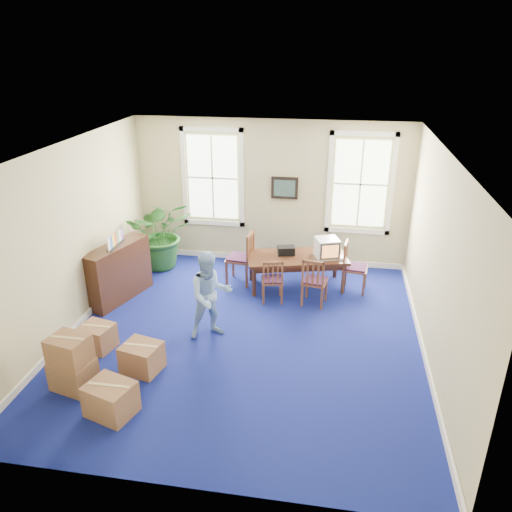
% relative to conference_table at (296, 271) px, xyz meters
% --- Properties ---
extents(floor, '(6.50, 6.50, 0.00)m').
position_rel_conference_table_xyz_m(floor, '(-0.70, -2.02, -0.34)').
color(floor, navy).
rests_on(floor, ground).
extents(ceiling, '(6.50, 6.50, 0.00)m').
position_rel_conference_table_xyz_m(ceiling, '(-0.70, -2.02, 2.86)').
color(ceiling, white).
rests_on(ceiling, ground).
extents(wall_back, '(6.50, 0.00, 6.50)m').
position_rel_conference_table_xyz_m(wall_back, '(-0.70, 1.23, 1.26)').
color(wall_back, tan).
rests_on(wall_back, ground).
extents(wall_front, '(6.50, 0.00, 6.50)m').
position_rel_conference_table_xyz_m(wall_front, '(-0.70, -5.27, 1.26)').
color(wall_front, tan).
rests_on(wall_front, ground).
extents(wall_left, '(0.00, 6.50, 6.50)m').
position_rel_conference_table_xyz_m(wall_left, '(-3.70, -2.02, 1.26)').
color(wall_left, tan).
rests_on(wall_left, ground).
extents(wall_right, '(0.00, 6.50, 6.50)m').
position_rel_conference_table_xyz_m(wall_right, '(2.30, -2.02, 1.26)').
color(wall_right, tan).
rests_on(wall_right, ground).
extents(baseboard_back, '(6.00, 0.04, 0.12)m').
position_rel_conference_table_xyz_m(baseboard_back, '(-0.70, 1.20, -0.28)').
color(baseboard_back, white).
rests_on(baseboard_back, ground).
extents(baseboard_left, '(0.04, 6.50, 0.12)m').
position_rel_conference_table_xyz_m(baseboard_left, '(-3.67, -2.02, -0.28)').
color(baseboard_left, white).
rests_on(baseboard_left, ground).
extents(baseboard_right, '(0.04, 6.50, 0.12)m').
position_rel_conference_table_xyz_m(baseboard_right, '(2.27, -2.02, -0.28)').
color(baseboard_right, white).
rests_on(baseboard_right, ground).
extents(window_left, '(1.40, 0.12, 2.20)m').
position_rel_conference_table_xyz_m(window_left, '(-2.00, 1.21, 1.56)').
color(window_left, white).
rests_on(window_left, ground).
extents(window_right, '(1.40, 0.12, 2.20)m').
position_rel_conference_table_xyz_m(window_right, '(1.20, 1.21, 1.56)').
color(window_right, white).
rests_on(window_right, ground).
extents(wall_picture, '(0.58, 0.06, 0.48)m').
position_rel_conference_table_xyz_m(wall_picture, '(-0.40, 1.18, 1.41)').
color(wall_picture, black).
rests_on(wall_picture, ground).
extents(conference_table, '(2.16, 1.37, 0.68)m').
position_rel_conference_table_xyz_m(conference_table, '(0.00, 0.00, 0.00)').
color(conference_table, '#3C2013').
rests_on(conference_table, ground).
extents(crt_tv, '(0.57, 0.59, 0.39)m').
position_rel_conference_table_xyz_m(crt_tv, '(0.59, 0.05, 0.54)').
color(crt_tv, '#B7B7BC').
rests_on(crt_tv, conference_table).
extents(game_console, '(0.15, 0.19, 0.04)m').
position_rel_conference_table_xyz_m(game_console, '(0.86, 0.00, 0.36)').
color(game_console, white).
rests_on(game_console, conference_table).
extents(equipment_bag, '(0.39, 0.30, 0.17)m').
position_rel_conference_table_xyz_m(equipment_bag, '(-0.23, 0.05, 0.43)').
color(equipment_bag, black).
rests_on(equipment_bag, conference_table).
extents(chair_near_left, '(0.48, 0.48, 0.90)m').
position_rel_conference_table_xyz_m(chair_near_left, '(-0.41, -0.68, 0.11)').
color(chair_near_left, brown).
rests_on(chair_near_left, ground).
extents(chair_near_right, '(0.51, 0.51, 0.99)m').
position_rel_conference_table_xyz_m(chair_near_right, '(0.41, -0.68, 0.15)').
color(chair_near_right, brown).
rests_on(chair_near_right, ground).
extents(chair_end_left, '(0.56, 0.56, 1.12)m').
position_rel_conference_table_xyz_m(chair_end_left, '(-1.18, 0.00, 0.22)').
color(chair_end_left, brown).
rests_on(chair_end_left, ground).
extents(chair_end_right, '(0.52, 0.52, 1.04)m').
position_rel_conference_table_xyz_m(chair_end_right, '(1.18, 0.00, 0.18)').
color(chair_end_right, brown).
rests_on(chair_end_right, ground).
extents(man, '(0.94, 0.87, 1.54)m').
position_rel_conference_table_xyz_m(man, '(-1.27, -2.09, 0.43)').
color(man, '#83AAE0').
rests_on(man, ground).
extents(credenza, '(0.85, 1.52, 1.15)m').
position_rel_conference_table_xyz_m(credenza, '(-3.37, -1.07, 0.23)').
color(credenza, '#3C2013').
rests_on(credenza, ground).
extents(brochure_rack, '(0.26, 0.60, 0.26)m').
position_rel_conference_table_xyz_m(brochure_rack, '(-3.35, -1.07, 0.94)').
color(brochure_rack, '#99999E').
rests_on(brochure_rack, credenza).
extents(potted_plant, '(1.74, 1.63, 1.58)m').
position_rel_conference_table_xyz_m(potted_plant, '(-3.03, 0.52, 0.45)').
color(potted_plant, '#1E521D').
rests_on(potted_plant, ground).
extents(cardboard_boxes, '(1.92, 1.92, 0.89)m').
position_rel_conference_table_xyz_m(cardboard_boxes, '(-2.70, -3.67, 0.10)').
color(cardboard_boxes, '#8F6140').
rests_on(cardboard_boxes, ground).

